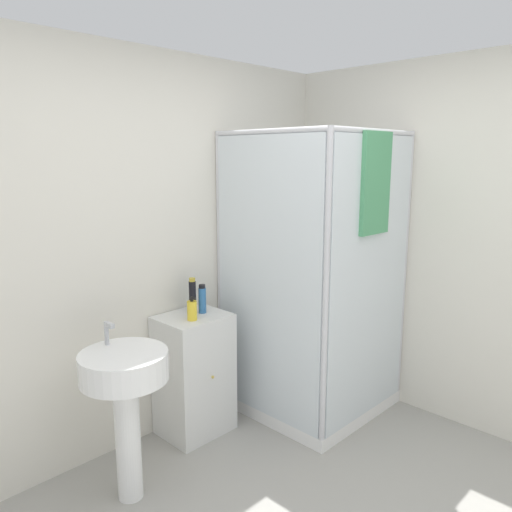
{
  "coord_description": "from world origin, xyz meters",
  "views": [
    {
      "loc": [
        -1.64,
        -1.0,
        1.85
      ],
      "look_at": [
        0.5,
        1.08,
        1.25
      ],
      "focal_mm": 35.0,
      "sensor_mm": 36.0,
      "label": 1
    }
  ],
  "objects_px": {
    "soap_dispenser": "(192,310)",
    "shampoo_bottle_blue": "(202,299)",
    "sink": "(125,387)",
    "shampoo_bottle_tall_black": "(193,296)"
  },
  "relations": [
    {
      "from": "sink",
      "to": "shampoo_bottle_blue",
      "type": "height_order",
      "value": "shampoo_bottle_blue"
    },
    {
      "from": "soap_dispenser",
      "to": "shampoo_bottle_blue",
      "type": "xyz_separation_m",
      "value": [
        0.14,
        0.07,
        0.03
      ]
    },
    {
      "from": "sink",
      "to": "shampoo_bottle_blue",
      "type": "xyz_separation_m",
      "value": [
        0.77,
        0.28,
        0.27
      ]
    },
    {
      "from": "sink",
      "to": "soap_dispenser",
      "type": "distance_m",
      "value": 0.7
    },
    {
      "from": "sink",
      "to": "soap_dispenser",
      "type": "height_order",
      "value": "soap_dispenser"
    },
    {
      "from": "soap_dispenser",
      "to": "shampoo_bottle_tall_black",
      "type": "distance_m",
      "value": 0.15
    },
    {
      "from": "soap_dispenser",
      "to": "shampoo_bottle_tall_black",
      "type": "bearing_deg",
      "value": 49.77
    },
    {
      "from": "shampoo_bottle_tall_black",
      "to": "shampoo_bottle_blue",
      "type": "height_order",
      "value": "shampoo_bottle_tall_black"
    },
    {
      "from": "soap_dispenser",
      "to": "shampoo_bottle_blue",
      "type": "bearing_deg",
      "value": 26.24
    },
    {
      "from": "sink",
      "to": "soap_dispenser",
      "type": "relative_size",
      "value": 6.25
    }
  ]
}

